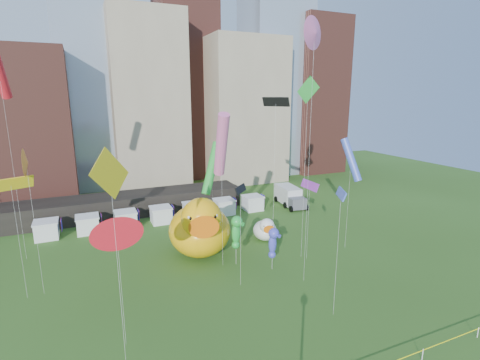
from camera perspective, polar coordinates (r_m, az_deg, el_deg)
name	(u,v)px	position (r m, az deg, el deg)	size (l,w,h in m)	color
skyline	(136,79)	(76.84, -16.14, 15.05)	(101.00, 23.00, 68.00)	brown
pavilion	(121,205)	(59.53, -18.29, -3.79)	(38.00, 6.00, 3.20)	black
vendor_tents	(161,215)	(54.65, -12.34, -5.47)	(33.24, 2.80, 2.40)	white
big_duck	(200,228)	(42.15, -6.33, -7.50)	(8.80, 10.58, 7.59)	#FFB20D
small_duck	(265,229)	(47.07, 4.03, -7.79)	(3.89, 4.55, 3.23)	white
seahorse_green	(236,230)	(39.58, -0.60, -7.85)	(1.61, 1.82, 5.67)	silver
seahorse_purple	(273,241)	(38.97, 5.23, -9.53)	(1.41, 1.62, 4.73)	silver
box_truck	(289,196)	(62.18, 7.81, -2.50)	(3.56, 7.62, 3.14)	silver
kite_0	(117,233)	(26.94, -18.88, -8.00)	(2.48, 0.53, 10.16)	silver
kite_1	(315,33)	(34.35, 11.71, 21.77)	(2.52, 1.90, 25.03)	silver
kite_2	(276,103)	(38.98, 5.67, 12.05)	(1.91, 3.04, 18.18)	silver
kite_3	(308,93)	(39.59, 10.68, 13.33)	(0.95, 2.74, 20.37)	silver
kite_4	(11,185)	(36.85, -32.51, -0.61)	(3.54, 2.01, 11.44)	silver
kite_5	(341,195)	(29.67, 15.69, -2.24)	(1.33, 2.20, 11.12)	silver
kite_6	(26,163)	(36.49, -30.72, 2.39)	(0.38, 2.43, 13.88)	silver
kite_7	(310,185)	(40.23, 10.96, -0.86)	(0.48, 2.99, 9.21)	silver
kite_9	(221,145)	(37.11, -2.96, 5.51)	(1.80, 4.17, 16.81)	silver
kite_10	(241,190)	(33.62, 0.09, -1.56)	(1.79, 1.80, 10.17)	silver
kite_11	(212,168)	(42.45, -4.50, 1.87)	(3.50, 3.01, 13.08)	silver
kite_12	(110,176)	(22.30, -19.83, 0.55)	(2.34, 2.26, 15.53)	silver
kite_13	(351,160)	(44.04, 17.16, 3.07)	(1.86, 3.10, 13.57)	silver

